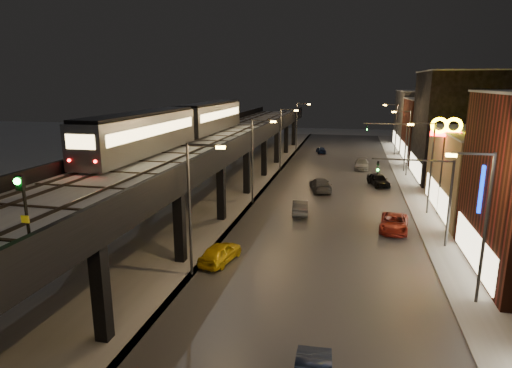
{
  "coord_description": "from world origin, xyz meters",
  "views": [
    {
      "loc": [
        9.38,
        -12.09,
        12.71
      ],
      "look_at": [
        2.31,
        19.4,
        5.0
      ],
      "focal_mm": 30.0,
      "sensor_mm": 36.0,
      "label": 1
    }
  ],
  "objects_px": {
    "car_near_white": "(300,207)",
    "car_onc_red": "(378,180)",
    "subway_train": "(183,123)",
    "car_taxi": "(220,253)",
    "car_mid_dark": "(320,185)",
    "car_onc_dark": "(394,224)",
    "rail_signal": "(23,198)",
    "car_far_white": "(321,150)",
    "car_onc_white": "(362,164)"
  },
  "relations": [
    {
      "from": "car_taxi",
      "to": "car_mid_dark",
      "type": "distance_m",
      "value": 23.14
    },
    {
      "from": "rail_signal",
      "to": "car_far_white",
      "type": "distance_m",
      "value": 66.2
    },
    {
      "from": "subway_train",
      "to": "car_taxi",
      "type": "height_order",
      "value": "subway_train"
    },
    {
      "from": "subway_train",
      "to": "car_onc_dark",
      "type": "xyz_separation_m",
      "value": [
        21.87,
        -6.44,
        -7.7
      ]
    },
    {
      "from": "subway_train",
      "to": "car_onc_red",
      "type": "xyz_separation_m",
      "value": [
        21.41,
        10.47,
        -7.62
      ]
    },
    {
      "from": "car_far_white",
      "to": "car_onc_dark",
      "type": "relative_size",
      "value": 0.71
    },
    {
      "from": "car_taxi",
      "to": "car_onc_red",
      "type": "bearing_deg",
      "value": -104.03
    },
    {
      "from": "car_taxi",
      "to": "car_far_white",
      "type": "height_order",
      "value": "car_taxi"
    },
    {
      "from": "car_taxi",
      "to": "car_onc_white",
      "type": "bearing_deg",
      "value": -94.89
    },
    {
      "from": "rail_signal",
      "to": "car_onc_white",
      "type": "height_order",
      "value": "rail_signal"
    },
    {
      "from": "rail_signal",
      "to": "car_onc_dark",
      "type": "height_order",
      "value": "rail_signal"
    },
    {
      "from": "subway_train",
      "to": "car_near_white",
      "type": "xyz_separation_m",
      "value": [
        13.27,
        -3.22,
        -7.69
      ]
    },
    {
      "from": "car_near_white",
      "to": "car_onc_red",
      "type": "bearing_deg",
      "value": -127.31
    },
    {
      "from": "rail_signal",
      "to": "car_far_white",
      "type": "bearing_deg",
      "value": 84.66
    },
    {
      "from": "car_far_white",
      "to": "car_onc_white",
      "type": "xyz_separation_m",
      "value": [
        7.01,
        -13.38,
        0.12
      ]
    },
    {
      "from": "car_near_white",
      "to": "car_onc_white",
      "type": "distance_m",
      "value": 25.06
    },
    {
      "from": "rail_signal",
      "to": "car_far_white",
      "type": "xyz_separation_m",
      "value": [
        6.12,
        65.43,
        -8.02
      ]
    },
    {
      "from": "car_mid_dark",
      "to": "car_onc_dark",
      "type": "bearing_deg",
      "value": 107.65
    },
    {
      "from": "car_mid_dark",
      "to": "car_onc_white",
      "type": "xyz_separation_m",
      "value": [
        5.01,
        14.77,
        -0.03
      ]
    },
    {
      "from": "car_onc_white",
      "to": "car_onc_red",
      "type": "height_order",
      "value": "car_onc_red"
    },
    {
      "from": "car_taxi",
      "to": "car_far_white",
      "type": "relative_size",
      "value": 1.19
    },
    {
      "from": "car_near_white",
      "to": "car_onc_dark",
      "type": "xyz_separation_m",
      "value": [
        8.6,
        -3.22,
        -0.01
      ]
    },
    {
      "from": "car_taxi",
      "to": "car_mid_dark",
      "type": "xyz_separation_m",
      "value": [
        5.45,
        22.48,
        0.04
      ]
    },
    {
      "from": "car_taxi",
      "to": "car_onc_dark",
      "type": "xyz_separation_m",
      "value": [
        12.8,
        9.77,
        -0.03
      ]
    },
    {
      "from": "subway_train",
      "to": "car_onc_red",
      "type": "distance_m",
      "value": 25.03
    },
    {
      "from": "car_taxi",
      "to": "car_mid_dark",
      "type": "height_order",
      "value": "car_mid_dark"
    },
    {
      "from": "subway_train",
      "to": "car_onc_white",
      "type": "relative_size",
      "value": 7.27
    },
    {
      "from": "car_onc_red",
      "to": "subway_train",
      "type": "bearing_deg",
      "value": -170.99
    },
    {
      "from": "rail_signal",
      "to": "car_onc_dark",
      "type": "distance_m",
      "value": 30.09
    },
    {
      "from": "subway_train",
      "to": "car_taxi",
      "type": "bearing_deg",
      "value": -60.76
    },
    {
      "from": "subway_train",
      "to": "car_near_white",
      "type": "bearing_deg",
      "value": -13.63
    },
    {
      "from": "car_far_white",
      "to": "car_taxi",
      "type": "bearing_deg",
      "value": 73.26
    },
    {
      "from": "car_near_white",
      "to": "car_onc_white",
      "type": "relative_size",
      "value": 0.85
    },
    {
      "from": "car_mid_dark",
      "to": "car_far_white",
      "type": "distance_m",
      "value": 28.22
    },
    {
      "from": "rail_signal",
      "to": "car_near_white",
      "type": "xyz_separation_m",
      "value": [
        6.87,
        27.78,
        -7.92
      ]
    },
    {
      "from": "rail_signal",
      "to": "car_taxi",
      "type": "height_order",
      "value": "rail_signal"
    },
    {
      "from": "car_mid_dark",
      "to": "car_onc_dark",
      "type": "distance_m",
      "value": 14.69
    },
    {
      "from": "subway_train",
      "to": "car_mid_dark",
      "type": "distance_m",
      "value": 17.57
    },
    {
      "from": "car_onc_red",
      "to": "car_near_white",
      "type": "bearing_deg",
      "value": -137.79
    },
    {
      "from": "rail_signal",
      "to": "car_onc_red",
      "type": "xyz_separation_m",
      "value": [
        15.01,
        41.47,
        -7.86
      ]
    },
    {
      "from": "subway_train",
      "to": "car_onc_dark",
      "type": "distance_m",
      "value": 24.07
    },
    {
      "from": "car_taxi",
      "to": "car_mid_dark",
      "type": "relative_size",
      "value": 0.81
    },
    {
      "from": "car_near_white",
      "to": "car_onc_dark",
      "type": "bearing_deg",
      "value": 152.9
    },
    {
      "from": "subway_train",
      "to": "car_far_white",
      "type": "xyz_separation_m",
      "value": [
        12.52,
        34.43,
        -7.78
      ]
    },
    {
      "from": "subway_train",
      "to": "car_near_white",
      "type": "height_order",
      "value": "subway_train"
    },
    {
      "from": "car_taxi",
      "to": "car_near_white",
      "type": "bearing_deg",
      "value": -97.12
    },
    {
      "from": "rail_signal",
      "to": "car_taxi",
      "type": "bearing_deg",
      "value": 79.76
    },
    {
      "from": "car_near_white",
      "to": "car_mid_dark",
      "type": "bearing_deg",
      "value": -104.07
    },
    {
      "from": "car_taxi",
      "to": "car_onc_white",
      "type": "relative_size",
      "value": 0.84
    },
    {
      "from": "car_taxi",
      "to": "car_onc_dark",
      "type": "bearing_deg",
      "value": -131.86
    }
  ]
}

